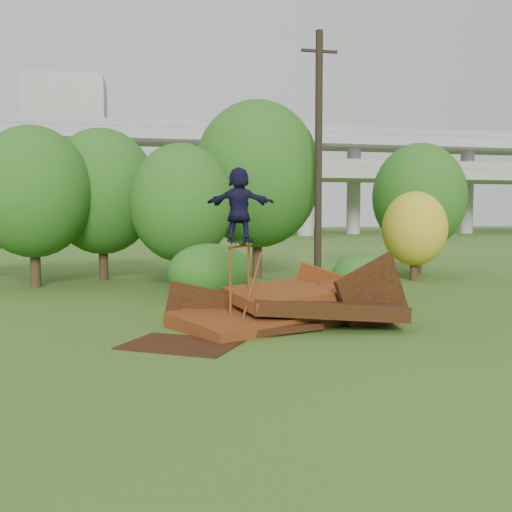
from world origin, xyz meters
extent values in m
plane|color=#2D5116|center=(0.00, 0.00, 0.00)|extent=(240.00, 240.00, 0.00)
cube|color=#4C200D|center=(-0.81, 1.41, 0.18)|extent=(4.49, 3.80, 0.64)
cube|color=black|center=(0.69, 1.11, 0.42)|extent=(3.77, 2.77, 0.67)
cube|color=#4C200D|center=(-0.01, 1.61, 0.70)|extent=(3.27, 2.58, 0.60)
cube|color=black|center=(1.79, 0.91, 0.65)|extent=(2.16, 0.73, 2.15)
cube|color=#4C200D|center=(0.99, 2.41, 0.55)|extent=(1.65, 0.95, 1.72)
cube|color=black|center=(-2.01, 1.81, 0.35)|extent=(2.11, 0.56, 1.37)
cube|color=black|center=(-0.51, 0.21, 0.12)|extent=(1.84, 0.70, 0.15)
cube|color=#4C200D|center=(1.39, 2.11, 0.95)|extent=(1.33, 0.60, 0.33)
cylinder|color=brown|center=(-1.60, 0.97, 0.94)|extent=(0.06, 0.06, 1.88)
cylinder|color=brown|center=(-1.01, 1.84, 0.94)|extent=(0.06, 0.06, 1.88)
cylinder|color=brown|center=(-1.31, 1.40, 1.88)|extent=(0.81, 1.16, 0.06)
cube|color=black|center=(-1.33, 1.38, 1.97)|extent=(0.58, 0.72, 0.02)
cylinder|color=beige|center=(-1.41, 1.11, 1.93)|extent=(0.05, 0.06, 0.05)
cylinder|color=beige|center=(-1.54, 1.20, 1.93)|extent=(0.05, 0.06, 0.05)
cylinder|color=beige|center=(-1.11, 1.55, 1.93)|extent=(0.05, 0.06, 0.05)
cylinder|color=beige|center=(-1.24, 1.64, 1.93)|extent=(0.05, 0.06, 0.05)
imported|color=black|center=(-1.33, 1.38, 2.84)|extent=(1.65, 1.05, 1.70)
cube|color=black|center=(-2.81, -0.27, 0.01)|extent=(2.69, 2.49, 0.03)
cylinder|color=black|center=(-7.25, 10.23, 0.95)|extent=(0.36, 0.36, 1.90)
ellipsoid|color=#185115|center=(-7.25, 10.23, 3.44)|extent=(4.12, 4.12, 4.74)
cylinder|color=black|center=(-4.95, 12.03, 0.96)|extent=(0.36, 0.36, 1.92)
ellipsoid|color=#185115|center=(-4.95, 12.03, 3.55)|extent=(4.35, 4.35, 5.01)
cylinder|color=black|center=(-2.08, 8.65, 0.84)|extent=(0.34, 0.34, 1.67)
ellipsoid|color=#185115|center=(-2.08, 8.65, 3.03)|extent=(3.64, 3.64, 4.18)
cylinder|color=black|center=(1.29, 11.70, 1.16)|extent=(0.40, 0.40, 2.31)
ellipsoid|color=#185115|center=(1.29, 11.70, 4.29)|extent=(5.29, 5.29, 6.08)
cylinder|color=black|center=(7.22, 9.39, 0.56)|extent=(0.30, 0.30, 1.11)
ellipsoid|color=#A58C19|center=(7.22, 9.39, 2.08)|extent=(2.58, 2.58, 2.97)
cylinder|color=black|center=(8.73, 11.94, 0.94)|extent=(0.36, 0.36, 1.88)
ellipsoid|color=#185115|center=(8.73, 11.94, 3.43)|extent=(4.14, 4.14, 4.76)
ellipsoid|color=#185115|center=(-1.51, 5.51, 0.88)|extent=(2.53, 2.34, 1.75)
ellipsoid|color=#185115|center=(3.20, 4.94, 0.70)|extent=(1.97, 1.80, 1.39)
cylinder|color=black|center=(3.15, 9.27, 4.75)|extent=(0.28, 0.28, 9.49)
cube|color=black|center=(3.15, 9.27, 8.73)|extent=(1.40, 0.10, 0.10)
cube|color=gray|center=(0.00, 60.00, 8.00)|extent=(160.00, 9.00, 1.40)
cube|color=gray|center=(0.00, 66.00, 13.00)|extent=(160.00, 9.00, 1.40)
cylinder|color=gray|center=(-18.00, 60.00, 4.00)|extent=(2.20, 2.20, 8.00)
cylinder|color=gray|center=(0.00, 60.00, 4.00)|extent=(2.20, 2.20, 8.00)
cylinder|color=gray|center=(18.00, 60.00, 4.00)|extent=(2.20, 2.20, 8.00)
cube|color=#9E9E99|center=(-16.00, 102.00, 14.00)|extent=(14.00, 14.00, 28.00)
camera|label=1|loc=(-3.65, -11.55, 2.57)|focal=40.00mm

